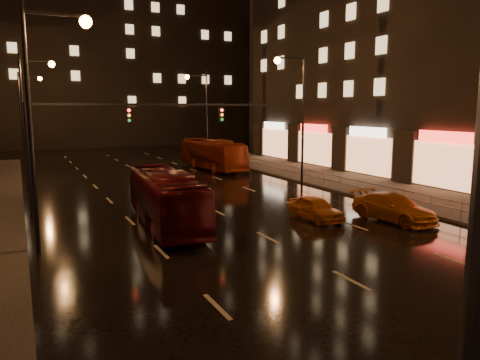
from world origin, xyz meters
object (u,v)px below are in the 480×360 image
object	(u,v)px
taxi_near	(316,208)
taxi_far	(394,208)
bus_curb	(212,154)
bus_red	(166,198)

from	to	relation	value
taxi_near	taxi_far	world-z (taller)	taxi_far
bus_curb	taxi_near	bearing A→B (deg)	-100.78
taxi_near	bus_red	bearing A→B (deg)	160.84
taxi_near	taxi_far	bearing A→B (deg)	-31.01
bus_red	bus_curb	size ratio (longest dim) A/B	0.95
taxi_near	taxi_far	distance (m)	4.09
bus_curb	taxi_near	size ratio (longest dim) A/B	2.85
bus_curb	taxi_far	xyz separation A→B (m)	(0.66, -23.74, -0.74)
bus_red	bus_curb	distance (m)	22.00
taxi_far	taxi_near	bearing A→B (deg)	145.08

